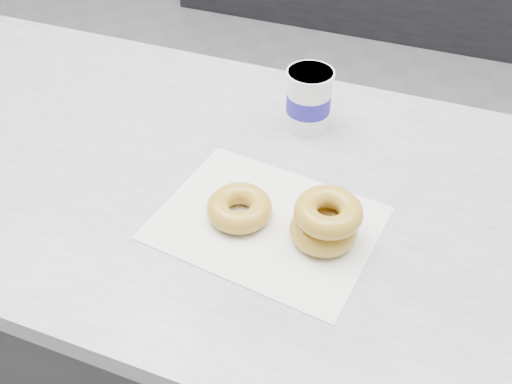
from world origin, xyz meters
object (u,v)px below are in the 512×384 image
coffee_cup (309,99)px  counter (173,306)px  donut_single (239,208)px  donut_stack (326,221)px

coffee_cup → counter: bearing=-126.0°
donut_single → donut_stack: bearing=1.2°
donut_single → donut_stack: (0.14, 0.00, 0.02)m
coffee_cup → donut_stack: bearing=-53.6°
counter → donut_stack: 0.61m
donut_single → donut_stack: donut_stack is taller
donut_single → coffee_cup: coffee_cup is taller
counter → donut_single: bearing=-21.3°
coffee_cup → donut_single: bearing=-81.3°
counter → donut_stack: size_ratio=20.87×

